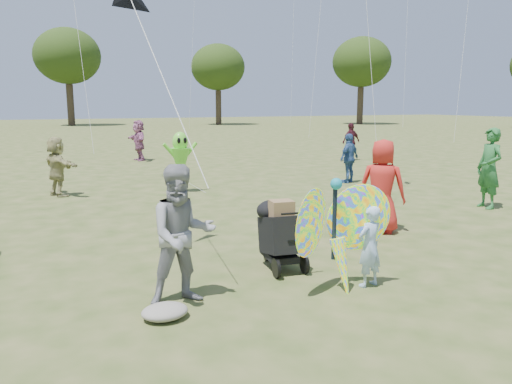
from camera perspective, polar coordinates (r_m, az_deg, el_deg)
ground at (r=7.28m, az=6.62°, el=-10.33°), size 160.00×160.00×0.00m
child_girl at (r=7.14m, az=12.85°, el=-6.08°), size 0.46×0.35×1.15m
adult_man at (r=6.38m, az=-8.43°, el=-4.88°), size 0.90×0.72×1.79m
grey_bag at (r=6.20m, az=-10.39°, el=-13.29°), size 0.56×0.46×0.18m
crowd_a at (r=10.11m, az=14.20°, el=0.65°), size 1.04×1.07×1.85m
crowd_c at (r=16.29m, az=10.60°, el=3.82°), size 1.01×0.70×1.59m
crowd_d at (r=14.73m, az=-21.79°, el=2.72°), size 1.01×1.59×1.64m
crowd_f at (r=13.34m, az=25.11°, el=2.47°), size 0.59×0.79×1.96m
crowd_h at (r=22.73m, az=10.80°, el=5.66°), size 1.02×0.54×1.67m
crowd_j at (r=22.89m, az=-13.25°, el=5.77°), size 0.68×1.71×1.80m
jogging_stroller at (r=7.71m, az=2.57°, el=-4.33°), size 0.58×1.09×1.09m
butterfly_kite at (r=6.85m, az=9.32°, el=-4.83°), size 1.74×0.75×1.76m
alien_kite at (r=14.42m, az=-8.62°, el=3.78°), size 1.12×0.69×1.74m
tree_line at (r=51.46m, az=-17.78°, el=14.49°), size 91.78×33.60×10.79m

